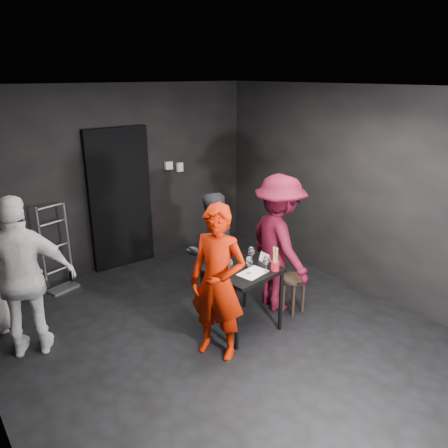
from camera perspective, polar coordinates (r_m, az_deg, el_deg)
floor at (r=5.14m, az=-0.90°, el=-14.21°), size 4.50×5.00×0.02m
ceiling at (r=4.30m, az=-1.10°, el=17.44°), size 4.50×5.00×0.02m
wall_back at (r=6.65m, az=-13.82°, el=5.78°), size 4.50×0.04×2.70m
wall_right at (r=6.08m, az=16.47°, el=4.31°), size 0.04×5.00×2.70m
doorway at (r=6.67m, az=-13.41°, el=3.18°), size 0.95×0.10×2.10m
wallbox_upper at (r=6.96m, az=-7.26°, el=7.59°), size 0.12×0.06×0.12m
wallbox_lower at (r=7.07m, az=-5.83°, el=7.41°), size 0.10×0.06×0.14m
hand_truck at (r=6.46m, az=-20.66°, el=-5.99°), size 0.40×0.34×1.18m
tasting_table at (r=4.98m, az=2.31°, el=-6.81°), size 0.72×0.72×0.75m
stool at (r=5.47m, az=9.13°, el=-7.87°), size 0.31×0.31×0.47m
server_red at (r=4.41m, az=-0.82°, el=-6.78°), size 0.69×0.78×1.80m
woman_black at (r=5.49m, az=-1.66°, el=-3.50°), size 0.70×0.39×1.43m
man_maroon at (r=5.33m, az=7.23°, el=-1.35°), size 0.84×1.36×1.95m
bystander_cream at (r=4.84m, az=-24.91°, el=-5.04°), size 1.29×0.97×1.99m
tasting_mat at (r=4.82m, az=3.79°, el=-6.38°), size 0.36×0.28×0.00m
wine_glass_a at (r=4.73m, az=0.69°, el=-5.54°), size 0.10×0.10×0.20m
wine_glass_b at (r=4.78m, az=-0.11°, el=-5.17°), size 0.09×0.09×0.22m
wine_glass_c at (r=5.00m, az=1.36°, el=-4.21°), size 0.08×0.08×0.19m
wine_glass_d at (r=4.76m, az=3.31°, el=-5.31°), size 0.10×0.10×0.22m
wine_glass_e at (r=4.83m, az=5.53°, el=-5.18°), size 0.09×0.09×0.19m
wine_glass_f at (r=5.04m, az=3.60°, el=-3.98°), size 0.09×0.09×0.20m
wine_bottle at (r=4.80m, az=-0.41°, el=-4.95°), size 0.07×0.07×0.31m
breadstick_cup at (r=4.85m, az=6.71°, el=-4.60°), size 0.10×0.10×0.30m
reserved_card at (r=5.08m, az=5.24°, el=-4.42°), size 0.09×0.14×0.11m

